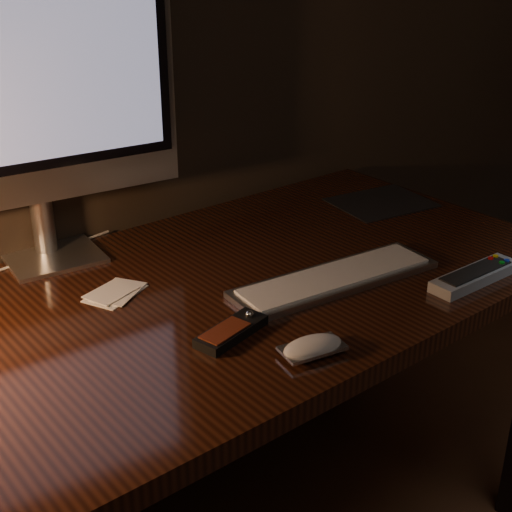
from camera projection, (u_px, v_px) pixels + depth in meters
desk at (175, 340)px, 1.45m from camera, size 1.60×0.75×0.75m
monitor at (33, 88)px, 1.35m from camera, size 0.58×0.19×0.61m
keyboard at (335, 278)px, 1.40m from camera, size 0.45×0.17×0.02m
mousepad at (381, 202)px, 1.81m from camera, size 0.27×0.23×0.00m
mouse at (312, 349)px, 1.16m from camera, size 0.12×0.08×0.02m
media_remote at (231, 331)px, 1.22m from camera, size 0.15×0.08×0.03m
tv_remote at (475, 276)px, 1.40m from camera, size 0.22×0.06×0.03m
papers at (115, 293)px, 1.36m from camera, size 0.13×0.11×0.01m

